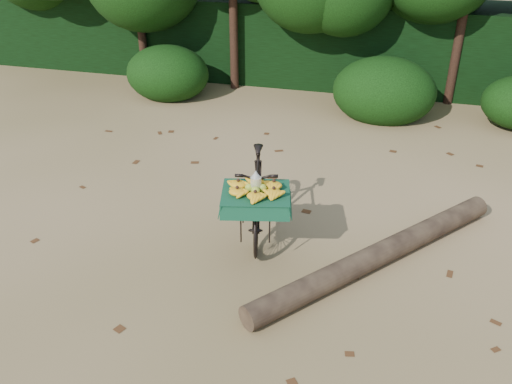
# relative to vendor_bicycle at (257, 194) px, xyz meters

# --- Properties ---
(ground) EXTENTS (80.00, 80.00, 0.00)m
(ground) POSITION_rel_vendor_bicycle_xyz_m (-0.17, 0.31, -0.56)
(ground) COLOR tan
(ground) RESTS_ON ground
(vendor_bicycle) EXTENTS (1.03, 1.92, 1.09)m
(vendor_bicycle) POSITION_rel_vendor_bicycle_xyz_m (0.00, 0.00, 0.00)
(vendor_bicycle) COLOR black
(vendor_bicycle) RESTS_ON ground
(fallen_log) EXTENTS (2.68, 3.13, 0.28)m
(fallen_log) POSITION_rel_vendor_bicycle_xyz_m (1.59, -0.32, -0.42)
(fallen_log) COLOR brown
(fallen_log) RESTS_ON ground
(hedge_backdrop) EXTENTS (26.00, 1.80, 1.80)m
(hedge_backdrop) POSITION_rel_vendor_bicycle_xyz_m (-0.17, 6.61, 0.34)
(hedge_backdrop) COLOR black
(hedge_backdrop) RESTS_ON ground
(bush_clumps) EXTENTS (8.80, 1.70, 0.90)m
(bush_clumps) POSITION_rel_vendor_bicycle_xyz_m (0.33, 4.61, -0.11)
(bush_clumps) COLOR black
(bush_clumps) RESTS_ON ground
(leaf_litter) EXTENTS (7.00, 7.30, 0.01)m
(leaf_litter) POSITION_rel_vendor_bicycle_xyz_m (-0.17, 0.96, -0.55)
(leaf_litter) COLOR #4A2A13
(leaf_litter) RESTS_ON ground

